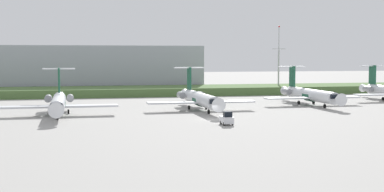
{
  "coord_description": "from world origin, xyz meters",
  "views": [
    {
      "loc": [
        -24.95,
        -95.51,
        11.62
      ],
      "look_at": [
        0.0,
        17.61,
        3.0
      ],
      "focal_mm": 50.99,
      "sensor_mm": 36.0,
      "label": 1
    }
  ],
  "objects_px": {
    "regional_jet_fourth": "(309,94)",
    "regional_jet_third": "(199,98)",
    "antenna_mast": "(279,65)",
    "regional_jet_second": "(58,102)",
    "baggage_tug": "(227,119)"
  },
  "relations": [
    {
      "from": "regional_jet_fourth",
      "to": "antenna_mast",
      "type": "bearing_deg",
      "value": 77.79
    },
    {
      "from": "regional_jet_third",
      "to": "antenna_mast",
      "type": "bearing_deg",
      "value": 53.28
    },
    {
      "from": "regional_jet_second",
      "to": "antenna_mast",
      "type": "bearing_deg",
      "value": 38.92
    },
    {
      "from": "regional_jet_fourth",
      "to": "baggage_tug",
      "type": "xyz_separation_m",
      "value": [
        -29.28,
        -31.43,
        -1.53
      ]
    },
    {
      "from": "regional_jet_second",
      "to": "antenna_mast",
      "type": "xyz_separation_m",
      "value": [
        66.78,
        53.92,
        6.22
      ]
    },
    {
      "from": "baggage_tug",
      "to": "regional_jet_second",
      "type": "bearing_deg",
      "value": 142.36
    },
    {
      "from": "regional_jet_third",
      "to": "regional_jet_fourth",
      "type": "height_order",
      "value": "same"
    },
    {
      "from": "regional_jet_second",
      "to": "antenna_mast",
      "type": "distance_m",
      "value": 86.06
    },
    {
      "from": "regional_jet_fourth",
      "to": "regional_jet_third",
      "type": "bearing_deg",
      "value": -167.15
    },
    {
      "from": "baggage_tug",
      "to": "regional_jet_fourth",
      "type": "bearing_deg",
      "value": 47.03
    },
    {
      "from": "regional_jet_third",
      "to": "antenna_mast",
      "type": "height_order",
      "value": "antenna_mast"
    },
    {
      "from": "regional_jet_fourth",
      "to": "antenna_mast",
      "type": "relative_size",
      "value": 1.47
    },
    {
      "from": "regional_jet_second",
      "to": "regional_jet_fourth",
      "type": "distance_m",
      "value": 58.1
    },
    {
      "from": "regional_jet_second",
      "to": "baggage_tug",
      "type": "height_order",
      "value": "regional_jet_second"
    },
    {
      "from": "baggage_tug",
      "to": "antenna_mast",
      "type": "bearing_deg",
      "value": 62.79
    }
  ]
}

